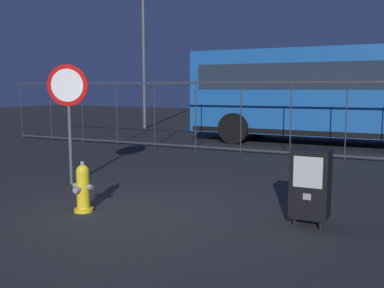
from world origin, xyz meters
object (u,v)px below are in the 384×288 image
object	(u,v)px
bus_near	(361,91)
stop_sign	(68,99)
street_light_near_right	(143,24)
newspaper_box_primary	(311,183)
fire_hydrant	(83,188)

from	to	relation	value
bus_near	stop_sign	bearing A→B (deg)	-117.52
stop_sign	bus_near	size ratio (longest dim) A/B	0.21
street_light_near_right	stop_sign	bearing A→B (deg)	-65.00
newspaper_box_primary	stop_sign	xyz separation A→B (m)	(-4.53, 0.57, 1.03)
street_light_near_right	newspaper_box_primary	bearing A→B (deg)	-49.44
newspaper_box_primary	bus_near	size ratio (longest dim) A/B	0.10
fire_hydrant	bus_near	xyz separation A→B (m)	(2.92, 9.56, 1.36)
newspaper_box_primary	bus_near	bearing A→B (deg)	91.29
stop_sign	bus_near	world-z (taller)	bus_near
bus_near	street_light_near_right	bearing A→B (deg)	167.05
fire_hydrant	newspaper_box_primary	world-z (taller)	newspaper_box_primary
newspaper_box_primary	street_light_near_right	size ratio (longest dim) A/B	0.13
bus_near	street_light_near_right	xyz separation A→B (m)	(-9.16, 2.16, 2.83)
newspaper_box_primary	bus_near	xyz separation A→B (m)	(-0.20, 8.78, 1.14)
newspaper_box_primary	bus_near	world-z (taller)	bus_near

